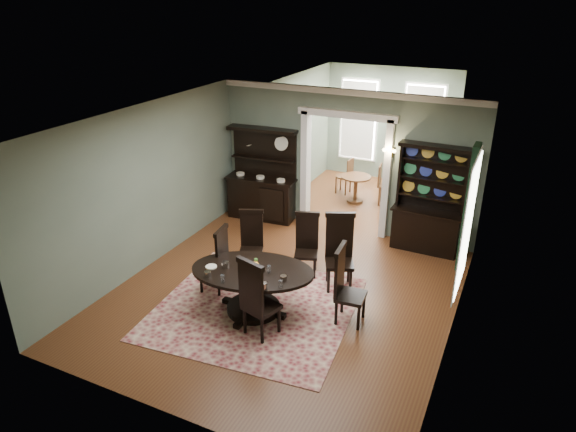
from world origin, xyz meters
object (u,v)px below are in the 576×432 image
at_px(sideboard, 262,187).
at_px(parlor_table, 356,185).
at_px(welsh_dresser, 428,213).
at_px(dining_table, 253,282).

bearing_deg(sideboard, parlor_table, 42.78).
xyz_separation_m(welsh_dresser, parlor_table, (-2.05, 1.77, -0.34)).
relative_size(dining_table, welsh_dresser, 1.03).
relative_size(dining_table, sideboard, 1.07).
height_order(sideboard, parlor_table, sideboard).
bearing_deg(welsh_dresser, sideboard, -178.42).
bearing_deg(sideboard, welsh_dresser, -4.82).
distance_m(sideboard, parlor_table, 2.42).
xyz_separation_m(sideboard, parlor_table, (1.61, 1.78, -0.29)).
bearing_deg(parlor_table, sideboard, -132.27).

